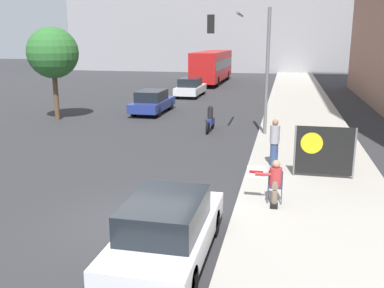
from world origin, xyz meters
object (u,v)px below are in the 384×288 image
at_px(jogger_on_sidewalk, 275,142).
at_px(street_tree_near_curb, 53,53).
at_px(city_bus_on_road, 212,65).
at_px(car_on_road_nearest, 152,102).
at_px(traffic_light_pole, 246,50).
at_px(motorcycle_on_road, 210,120).
at_px(protest_banner, 324,151).
at_px(seated_protester, 275,180).
at_px(car_on_road_midblock, 190,87).
at_px(parked_car_curbside, 167,229).

xyz_separation_m(jogger_on_sidewalk, street_tree_near_curb, (-12.62, 7.28, 2.78)).
distance_m(city_bus_on_road, street_tree_near_curb, 23.29).
bearing_deg(street_tree_near_curb, city_bus_on_road, 76.90).
height_order(jogger_on_sidewalk, street_tree_near_curb, street_tree_near_curb).
bearing_deg(car_on_road_nearest, street_tree_near_curb, -144.39).
distance_m(traffic_light_pole, city_bus_on_road, 25.39).
distance_m(car_on_road_nearest, motorcycle_on_road, 6.43).
bearing_deg(protest_banner, seated_protester, -119.80).
distance_m(car_on_road_midblock, street_tree_near_curb, 13.21).
distance_m(seated_protester, car_on_road_midblock, 23.76).
distance_m(protest_banner, motorcycle_on_road, 8.69).
relative_size(traffic_light_pole, parked_car_curbside, 1.36).
bearing_deg(car_on_road_nearest, city_bus_on_road, 88.38).
height_order(parked_car_curbside, car_on_road_nearest, car_on_road_nearest).
distance_m(car_on_road_nearest, street_tree_near_curb, 6.57).
xyz_separation_m(motorcycle_on_road, street_tree_near_curb, (-9.24, 1.20, 3.24)).
bearing_deg(parked_car_curbside, seated_protester, 58.07).
height_order(traffic_light_pole, street_tree_near_curb, traffic_light_pole).
xyz_separation_m(traffic_light_pole, street_tree_near_curb, (-11.03, 2.02, -0.26)).
relative_size(protest_banner, car_on_road_midblock, 0.42).
height_order(parked_car_curbside, city_bus_on_road, city_bus_on_road).
height_order(jogger_on_sidewalk, traffic_light_pole, traffic_light_pole).
height_order(motorcycle_on_road, street_tree_near_curb, street_tree_near_curb).
distance_m(jogger_on_sidewalk, car_on_road_nearest, 13.27).
xyz_separation_m(jogger_on_sidewalk, parked_car_curbside, (-2.00, -7.02, -0.32)).
height_order(jogger_on_sidewalk, protest_banner, protest_banner).
xyz_separation_m(jogger_on_sidewalk, car_on_road_midblock, (-7.28, 18.97, -0.28)).
relative_size(protest_banner, motorcycle_on_road, 0.92).
bearing_deg(parked_car_curbside, car_on_road_midblock, 101.48).
relative_size(car_on_road_midblock, motorcycle_on_road, 2.18).
distance_m(jogger_on_sidewalk, city_bus_on_road, 30.79).
bearing_deg(car_on_road_nearest, jogger_on_sidewalk, -53.44).
bearing_deg(street_tree_near_curb, parked_car_curbside, -53.42).
relative_size(parked_car_curbside, street_tree_near_curb, 0.81).
relative_size(seated_protester, motorcycle_on_road, 0.58).
distance_m(jogger_on_sidewalk, street_tree_near_curb, 14.83).
bearing_deg(car_on_road_midblock, traffic_light_pole, -67.42).
bearing_deg(jogger_on_sidewalk, street_tree_near_curb, -50.74).
xyz_separation_m(protest_banner, motorcycle_on_road, (-4.98, 7.11, -0.51)).
bearing_deg(car_on_road_nearest, protest_banner, -50.88).
height_order(seated_protester, traffic_light_pole, traffic_light_pole).
height_order(traffic_light_pole, car_on_road_nearest, traffic_light_pole).
xyz_separation_m(car_on_road_nearest, motorcycle_on_road, (4.52, -4.57, -0.16)).
distance_m(protest_banner, street_tree_near_curb, 16.69).
distance_m(jogger_on_sidewalk, traffic_light_pole, 6.27).
distance_m(seated_protester, traffic_light_pole, 9.60).
distance_m(traffic_light_pole, car_on_road_midblock, 15.21).
relative_size(traffic_light_pole, street_tree_near_curb, 1.10).
xyz_separation_m(seated_protester, car_on_road_midblock, (-7.40, 22.58, -0.06)).
bearing_deg(street_tree_near_curb, motorcycle_on_road, -7.38).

